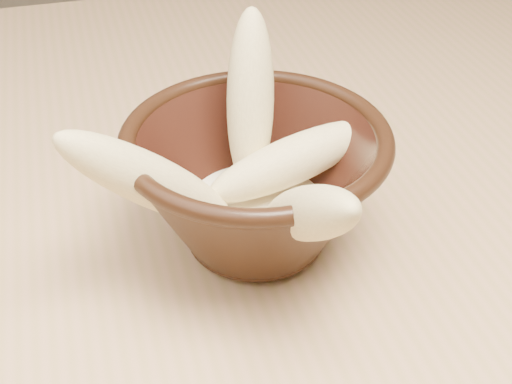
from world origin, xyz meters
TOP-DOWN VIEW (x-y plane):
  - table at (0.00, 0.00)m, footprint 1.20×0.80m
  - bowl at (0.06, -0.11)m, footprint 0.18×0.18m
  - milk_puddle at (0.06, -0.11)m, footprint 0.10×0.10m
  - banana_upright at (0.07, -0.07)m, footprint 0.06×0.09m
  - banana_left at (-0.01, -0.13)m, footprint 0.13×0.05m
  - banana_across at (0.09, -0.11)m, footprint 0.14×0.06m
  - banana_front at (0.07, -0.19)m, footprint 0.04×0.14m

SIDE VIEW (x-z plane):
  - table at x=0.00m, z-range 0.30..1.05m
  - milk_puddle at x=0.06m, z-range 0.78..0.79m
  - bowl at x=0.06m, z-range 0.76..0.86m
  - banana_across at x=0.09m, z-range 0.79..0.84m
  - banana_front at x=0.07m, z-range 0.77..0.89m
  - banana_left at x=-0.01m, z-range 0.77..0.89m
  - banana_upright at x=0.07m, z-range 0.78..0.91m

